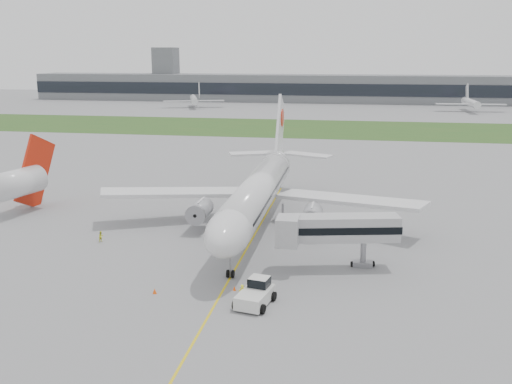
% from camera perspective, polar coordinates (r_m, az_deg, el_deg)
% --- Properties ---
extents(ground, '(600.00, 600.00, 0.00)m').
position_cam_1_polar(ground, '(79.61, -0.26, -4.51)').
color(ground, gray).
rests_on(ground, ground).
extents(apron_markings, '(70.00, 70.00, 0.04)m').
position_cam_1_polar(apron_markings, '(74.96, -0.94, -5.69)').
color(apron_markings, yellow).
rests_on(apron_markings, ground).
extents(grass_strip, '(600.00, 50.00, 0.02)m').
position_cam_1_polar(grass_strip, '(196.49, 5.92, 6.35)').
color(grass_strip, '#28531F').
rests_on(grass_strip, ground).
extents(terminal_building, '(320.00, 22.30, 14.00)m').
position_cam_1_polar(terminal_building, '(305.14, 7.44, 10.22)').
color(terminal_building, slate).
rests_on(terminal_building, ground).
extents(control_tower, '(12.00, 12.00, 56.00)m').
position_cam_1_polar(control_tower, '(324.34, -8.88, 9.13)').
color(control_tower, slate).
rests_on(control_tower, ground).
extents(airliner, '(48.13, 53.95, 17.88)m').
position_cam_1_polar(airliner, '(82.69, 0.32, 0.26)').
color(airliner, silver).
rests_on(airliner, ground).
extents(pushback_tug, '(4.08, 5.32, 2.49)m').
position_cam_1_polar(pushback_tug, '(58.89, -0.00, -10.06)').
color(pushback_tug, silver).
rests_on(pushback_tug, ground).
extents(jet_bridge, '(14.27, 6.83, 6.69)m').
position_cam_1_polar(jet_bridge, '(67.16, 7.74, -3.69)').
color(jet_bridge, '#AFAFB1').
rests_on(jet_bridge, ground).
extents(safety_cone_left, '(0.43, 0.43, 0.59)m').
position_cam_1_polar(safety_cone_left, '(62.42, -10.11, -9.72)').
color(safety_cone_left, '#F8510D').
rests_on(safety_cone_left, ground).
extents(safety_cone_right, '(0.36, 0.36, 0.50)m').
position_cam_1_polar(safety_cone_right, '(62.29, -2.17, -9.60)').
color(safety_cone_right, '#F8510D').
rests_on(safety_cone_right, ground).
extents(ground_crew_near, '(0.85, 0.79, 1.95)m').
position_cam_1_polar(ground_crew_near, '(59.25, -1.41, -10.10)').
color(ground_crew_near, '#FFFA2A').
rests_on(ground_crew_near, ground).
extents(ground_crew_far, '(0.84, 0.91, 1.51)m').
position_cam_1_polar(ground_crew_far, '(80.13, -15.23, -4.32)').
color(ground_crew_far, yellow).
rests_on(ground_crew_far, ground).
extents(neighbor_aircraft, '(6.34, 15.78, 12.73)m').
position_cam_1_polar(neighbor_aircraft, '(97.93, -22.63, 0.94)').
color(neighbor_aircraft, red).
rests_on(neighbor_aircraft, ground).
extents(distant_aircraft_left, '(34.75, 32.57, 10.89)m').
position_cam_1_polar(distant_aircraft_left, '(273.30, -6.21, 8.39)').
color(distant_aircraft_left, silver).
rests_on(distant_aircraft_left, ground).
extents(distant_aircraft_right, '(30.13, 26.75, 11.27)m').
position_cam_1_polar(distant_aircraft_right, '(269.20, 20.60, 7.53)').
color(distant_aircraft_right, silver).
rests_on(distant_aircraft_right, ground).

